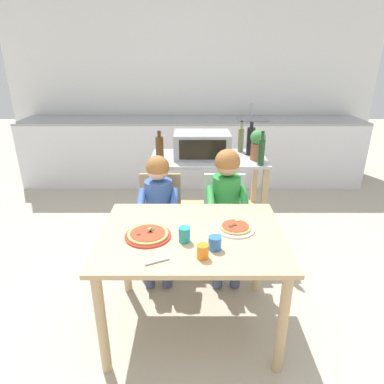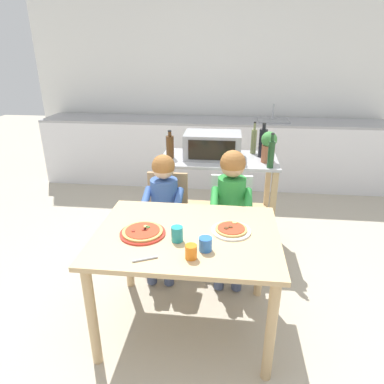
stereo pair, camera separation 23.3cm
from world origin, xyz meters
The scene contains 21 objects.
ground_plane centered at (0.00, 1.26, 0.00)m, with size 12.56×12.56×0.00m, color #B7AD99.
back_wall_tiled centered at (0.00, 3.20, 1.35)m, with size 5.16×0.12×2.70m.
kitchen_counter centered at (0.00, 2.79, 0.45)m, with size 4.64×0.60×1.10m.
kitchen_island_cart centered at (0.15, 1.16, 0.58)m, with size 1.06×0.56×0.86m.
toaster_oven centered at (0.09, 1.17, 0.98)m, with size 0.50×0.34×0.23m.
bottle_dark_olive_oil centered at (0.54, 1.25, 1.00)m, with size 0.07×0.07×0.31m.
bottle_clear_vinegar centered at (-0.29, 1.12, 0.97)m, with size 0.07×0.07×0.25m.
bottle_tall_green_wine centered at (0.59, 0.94, 0.98)m, with size 0.05×0.05×0.29m.
bottle_squat_spirits centered at (0.47, 1.35, 0.98)m, with size 0.05×0.05×0.30m.
potted_herb_plant centered at (0.58, 1.09, 1.01)m, with size 0.14×0.14×0.27m.
dining_table centered at (0.00, 0.00, 0.62)m, with size 1.14×0.86×0.73m.
dining_chair_left centered at (-0.27, 0.73, 0.48)m, with size 0.36×0.36×0.81m.
dining_chair_right centered at (0.27, 0.72, 0.48)m, with size 0.36×0.36×0.81m.
child_in_blue_striped_shirt centered at (-0.27, 0.61, 0.65)m, with size 0.32×0.42×1.00m.
child_in_green_shirt centered at (0.27, 0.61, 0.69)m, with size 0.32×0.42×1.06m.
pizza_plate_red_rimmed centered at (-0.27, -0.04, 0.74)m, with size 0.28×0.28×0.03m.
pizza_plate_white centered at (0.27, 0.05, 0.74)m, with size 0.25×0.25×0.03m.
drinking_cup_orange centered at (0.06, -0.27, 0.77)m, with size 0.07×0.07×0.08m, color orange.
drinking_cup_teal centered at (-0.04, -0.10, 0.77)m, with size 0.07×0.07×0.09m, color teal.
drinking_cup_blue centered at (0.13, -0.18, 0.77)m, with size 0.08×0.08×0.08m, color blue.
serving_spoon centered at (-0.19, -0.32, 0.73)m, with size 0.01×0.01×0.14m, color #B7BABF.
Camera 2 is at (0.24, -1.84, 1.78)m, focal length 31.95 mm.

